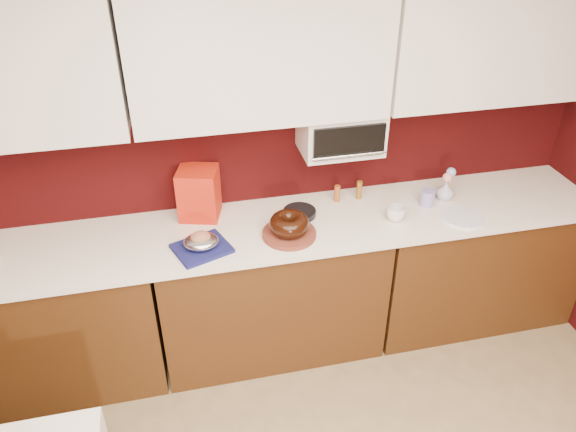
{
  "coord_description": "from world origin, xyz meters",
  "views": [
    {
      "loc": [
        -0.49,
        -0.66,
        2.67
      ],
      "look_at": [
        0.09,
        1.84,
        1.02
      ],
      "focal_mm": 35.0,
      "sensor_mm": 36.0,
      "label": 1
    }
  ],
  "objects_px": {
    "flower_vase": "(445,190)",
    "pandoro_box": "(199,193)",
    "foil_ham_nest": "(201,241)",
    "coffee_mug": "(396,212)",
    "bundt_cake": "(289,224)",
    "blue_jar": "(427,198)",
    "toaster_oven": "(340,130)"
  },
  "relations": [
    {
      "from": "bundt_cake",
      "to": "flower_vase",
      "type": "height_order",
      "value": "flower_vase"
    },
    {
      "from": "toaster_oven",
      "to": "blue_jar",
      "type": "height_order",
      "value": "toaster_oven"
    },
    {
      "from": "flower_vase",
      "to": "pandoro_box",
      "type": "bearing_deg",
      "value": 174.4
    },
    {
      "from": "blue_jar",
      "to": "flower_vase",
      "type": "height_order",
      "value": "flower_vase"
    },
    {
      "from": "pandoro_box",
      "to": "flower_vase",
      "type": "bearing_deg",
      "value": 10.55
    },
    {
      "from": "toaster_oven",
      "to": "pandoro_box",
      "type": "height_order",
      "value": "toaster_oven"
    },
    {
      "from": "toaster_oven",
      "to": "coffee_mug",
      "type": "distance_m",
      "value": 0.57
    },
    {
      "from": "toaster_oven",
      "to": "bundt_cake",
      "type": "xyz_separation_m",
      "value": [
        -0.36,
        -0.28,
        -0.39
      ]
    },
    {
      "from": "toaster_oven",
      "to": "blue_jar",
      "type": "xyz_separation_m",
      "value": [
        0.52,
        -0.15,
        -0.42
      ]
    },
    {
      "from": "bundt_cake",
      "to": "foil_ham_nest",
      "type": "relative_size",
      "value": 1.18
    },
    {
      "from": "bundt_cake",
      "to": "foil_ham_nest",
      "type": "distance_m",
      "value": 0.48
    },
    {
      "from": "pandoro_box",
      "to": "foil_ham_nest",
      "type": "bearing_deg",
      "value": -78.56
    },
    {
      "from": "toaster_oven",
      "to": "flower_vase",
      "type": "height_order",
      "value": "toaster_oven"
    },
    {
      "from": "coffee_mug",
      "to": "blue_jar",
      "type": "relative_size",
      "value": 1.02
    },
    {
      "from": "flower_vase",
      "to": "foil_ham_nest",
      "type": "bearing_deg",
      "value": -172.37
    },
    {
      "from": "foil_ham_nest",
      "to": "coffee_mug",
      "type": "height_order",
      "value": "coffee_mug"
    },
    {
      "from": "toaster_oven",
      "to": "pandoro_box",
      "type": "xyz_separation_m",
      "value": [
        -0.81,
        0.04,
        -0.33
      ]
    },
    {
      "from": "foil_ham_nest",
      "to": "pandoro_box",
      "type": "bearing_deg",
      "value": 85.29
    },
    {
      "from": "pandoro_box",
      "to": "coffee_mug",
      "type": "distance_m",
      "value": 1.13
    },
    {
      "from": "pandoro_box",
      "to": "flower_vase",
      "type": "xyz_separation_m",
      "value": [
        1.47,
        -0.14,
        -0.08
      ]
    },
    {
      "from": "flower_vase",
      "to": "toaster_oven",
      "type": "bearing_deg",
      "value": 170.79
    },
    {
      "from": "foil_ham_nest",
      "to": "blue_jar",
      "type": "bearing_deg",
      "value": 6.6
    },
    {
      "from": "blue_jar",
      "to": "flower_vase",
      "type": "relative_size",
      "value": 0.78
    },
    {
      "from": "pandoro_box",
      "to": "flower_vase",
      "type": "distance_m",
      "value": 1.48
    },
    {
      "from": "toaster_oven",
      "to": "flower_vase",
      "type": "distance_m",
      "value": 0.78
    },
    {
      "from": "bundt_cake",
      "to": "blue_jar",
      "type": "bearing_deg",
      "value": 8.7
    },
    {
      "from": "coffee_mug",
      "to": "flower_vase",
      "type": "bearing_deg",
      "value": 22.14
    },
    {
      "from": "flower_vase",
      "to": "blue_jar",
      "type": "bearing_deg",
      "value": -162.41
    },
    {
      "from": "toaster_oven",
      "to": "bundt_cake",
      "type": "distance_m",
      "value": 0.61
    },
    {
      "from": "toaster_oven",
      "to": "bundt_cake",
      "type": "height_order",
      "value": "toaster_oven"
    },
    {
      "from": "pandoro_box",
      "to": "flower_vase",
      "type": "relative_size",
      "value": 2.3
    },
    {
      "from": "foil_ham_nest",
      "to": "pandoro_box",
      "type": "distance_m",
      "value": 0.36
    }
  ]
}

